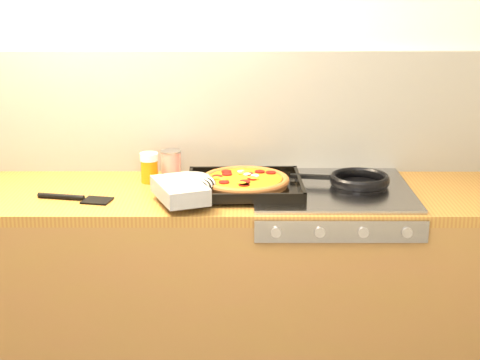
{
  "coord_description": "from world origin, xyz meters",
  "views": [
    {
      "loc": [
        0.11,
        -1.58,
        1.73
      ],
      "look_at": [
        0.1,
        1.08,
        0.95
      ],
      "focal_mm": 55.0,
      "sensor_mm": 36.0,
      "label": 1
    }
  ],
  "objects_px": {
    "pizza_on_tray": "(227,184)",
    "tomato_can": "(171,164)",
    "juice_glass": "(149,167)",
    "frying_pan": "(358,181)"
  },
  "relations": [
    {
      "from": "pizza_on_tray",
      "to": "frying_pan",
      "type": "distance_m",
      "value": 0.51
    },
    {
      "from": "frying_pan",
      "to": "pizza_on_tray",
      "type": "bearing_deg",
      "value": -172.06
    },
    {
      "from": "pizza_on_tray",
      "to": "juice_glass",
      "type": "height_order",
      "value": "juice_glass"
    },
    {
      "from": "juice_glass",
      "to": "frying_pan",
      "type": "bearing_deg",
      "value": -7.16
    },
    {
      "from": "pizza_on_tray",
      "to": "tomato_can",
      "type": "bearing_deg",
      "value": 134.92
    },
    {
      "from": "frying_pan",
      "to": "juice_glass",
      "type": "relative_size",
      "value": 3.32
    },
    {
      "from": "frying_pan",
      "to": "tomato_can",
      "type": "relative_size",
      "value": 3.45
    },
    {
      "from": "frying_pan",
      "to": "juice_glass",
      "type": "bearing_deg",
      "value": 172.84
    },
    {
      "from": "frying_pan",
      "to": "juice_glass",
      "type": "distance_m",
      "value": 0.82
    },
    {
      "from": "tomato_can",
      "to": "juice_glass",
      "type": "height_order",
      "value": "juice_glass"
    }
  ]
}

